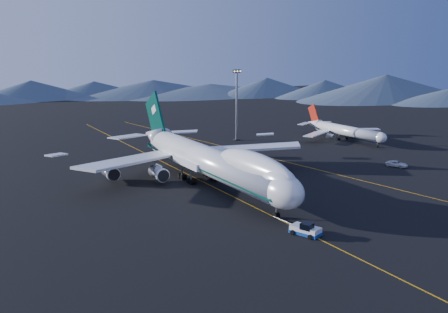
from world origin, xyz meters
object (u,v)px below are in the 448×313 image
pushback_tug (305,231)px  service_van (397,164)px  second_jet (344,130)px  floodlight_mast (237,105)px  boeing_747 (209,160)px

pushback_tug → service_van: size_ratio=1.02×
second_jet → service_van: second_jet is taller
second_jet → floodlight_mast: floodlight_mast is taller
pushback_tug → second_jet: second_jet is taller
boeing_747 → service_van: (51.93, -8.39, -5.03)m
boeing_747 → floodlight_mast: 59.32m
pushback_tug → boeing_747: bearing=68.0°
pushback_tug → floodlight_mast: (36.15, 82.99, 11.45)m
floodlight_mast → service_van: bearing=-73.5°
floodlight_mast → second_jet: bearing=-29.0°
service_van → floodlight_mast: bearing=88.7°
second_jet → floodlight_mast: bearing=147.7°
boeing_747 → second_jet: boeing_747 is taller
second_jet → service_van: size_ratio=6.85×
second_jet → floodlight_mast: (-32.37, 17.98, 8.84)m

